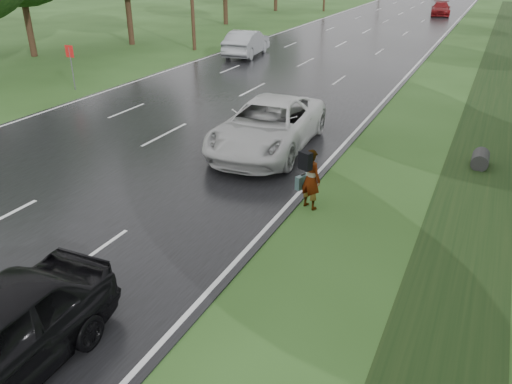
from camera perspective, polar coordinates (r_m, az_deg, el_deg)
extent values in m
cube|color=black|center=(54.07, 13.89, 18.05)|extent=(14.00, 180.00, 0.04)
cube|color=silver|center=(53.05, 21.30, 17.00)|extent=(0.12, 180.00, 0.01)
cube|color=silver|center=(55.88, 6.79, 18.83)|extent=(0.12, 180.00, 0.01)
cube|color=silver|center=(54.06, 13.89, 18.07)|extent=(0.12, 180.00, 0.01)
cube|color=black|center=(28.22, 25.39, 9.80)|extent=(2.20, 120.00, 0.01)
cylinder|color=#2D2D2D|center=(18.55, 24.26, 3.44)|extent=(0.56, 1.00, 0.56)
cylinder|color=slate|center=(28.36, -20.27, 13.05)|extent=(0.06, 0.06, 2.20)
cube|color=red|center=(28.20, -20.55, 14.82)|extent=(0.50, 0.04, 0.60)
cylinder|color=#382417|center=(42.08, -14.27, 18.73)|extent=(0.44, 0.44, 4.00)
cylinder|color=#382417|center=(53.26, -3.51, 20.39)|extent=(0.44, 0.44, 3.36)
cylinder|color=#382417|center=(39.16, -24.49, 16.72)|extent=(0.44, 0.44, 3.84)
imported|color=#A5998C|center=(13.95, 6.28, 1.47)|extent=(0.75, 0.63, 1.76)
cube|color=black|center=(13.53, 5.67, 3.58)|extent=(0.41, 0.33, 0.49)
cube|color=#3B5556|center=(14.34, 5.38, 1.18)|extent=(0.34, 0.52, 0.40)
cube|color=black|center=(14.25, 5.41, 2.04)|extent=(0.11, 0.17, 0.04)
imported|color=silver|center=(18.18, 1.39, 7.61)|extent=(3.43, 6.60, 1.78)
imported|color=#93979C|center=(36.11, -1.09, 16.67)|extent=(2.52, 5.45, 1.73)
imported|color=maroon|center=(64.28, 20.36, 19.05)|extent=(2.67, 5.24, 1.45)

